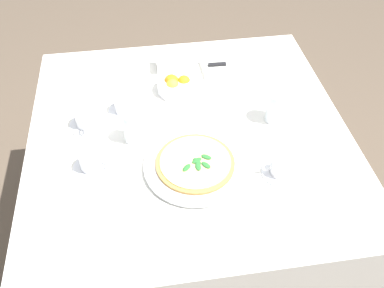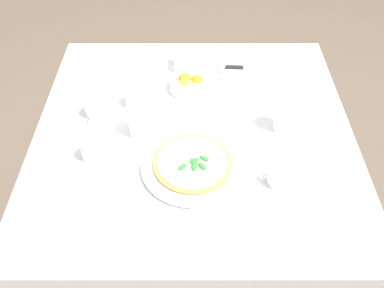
{
  "view_description": "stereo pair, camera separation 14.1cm",
  "coord_description": "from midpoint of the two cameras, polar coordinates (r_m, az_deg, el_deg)",
  "views": [
    {
      "loc": [
        -0.15,
        -1.06,
        1.76
      ],
      "look_at": [
        -0.0,
        -0.09,
        0.75
      ],
      "focal_mm": 38.5,
      "sensor_mm": 36.0,
      "label": 1
    },
    {
      "loc": [
        -0.01,
        -1.07,
        1.76
      ],
      "look_at": [
        -0.0,
        -0.09,
        0.75
      ],
      "focal_mm": 38.5,
      "sensor_mm": 36.0,
      "label": 2
    }
  ],
  "objects": [
    {
      "name": "coffee_cup_right_edge",
      "position": [
        1.55,
        -17.02,
        3.19
      ],
      "size": [
        0.13,
        0.13,
        0.07
      ],
      "color": "white",
      "rests_on": "dining_table"
    },
    {
      "name": "dinner_knife",
      "position": [
        1.76,
        2.83,
        10.93
      ],
      "size": [
        0.2,
        0.03,
        0.01
      ],
      "rotation": [
        0.0,
        0.0,
        -0.04
      ],
      "color": "silver",
      "rests_on": "napkin_folded"
    },
    {
      "name": "pizza",
      "position": [
        1.35,
        -2.54,
        -2.73
      ],
      "size": [
        0.26,
        0.26,
        0.02
      ],
      "color": "#C68E47",
      "rests_on": "pizza_plate"
    },
    {
      "name": "coffee_cup_far_left",
      "position": [
        1.4,
        -16.56,
        -2.51
      ],
      "size": [
        0.13,
        0.13,
        0.07
      ],
      "color": "white",
      "rests_on": "dining_table"
    },
    {
      "name": "water_glass_center_back",
      "position": [
        1.44,
        -11.0,
        1.99
      ],
      "size": [
        0.06,
        0.06,
        0.12
      ],
      "color": "white",
      "rests_on": "dining_table"
    },
    {
      "name": "menu_card",
      "position": [
        1.77,
        -7.17,
        10.96
      ],
      "size": [
        0.01,
        0.09,
        0.06
      ],
      "rotation": [
        0.0,
        0.0,
        1.56
      ],
      "color": "white",
      "rests_on": "dining_table"
    },
    {
      "name": "pizza_plate",
      "position": [
        1.36,
        -2.53,
        -3.11
      ],
      "size": [
        0.34,
        0.34,
        0.02
      ],
      "color": "white",
      "rests_on": "dining_table"
    },
    {
      "name": "dining_table",
      "position": [
        1.58,
        -2.94,
        -1.5
      ],
      "size": [
        1.14,
        1.14,
        0.73
      ],
      "color": "white",
      "rests_on": "ground_plane"
    },
    {
      "name": "napkin_folded",
      "position": [
        1.77,
        2.72,
        10.55
      ],
      "size": [
        0.22,
        0.14,
        0.02
      ],
      "rotation": [
        0.0,
        0.0,
        0.03
      ],
      "color": "white",
      "rests_on": "dining_table"
    },
    {
      "name": "coffee_cup_left_edge",
      "position": [
        1.35,
        9.43,
        -3.44
      ],
      "size": [
        0.13,
        0.13,
        0.06
      ],
      "color": "white",
      "rests_on": "dining_table"
    },
    {
      "name": "water_glass_near_left",
      "position": [
        1.51,
        9.01,
        4.77
      ],
      "size": [
        0.07,
        0.07,
        0.12
      ],
      "color": "white",
      "rests_on": "dining_table"
    },
    {
      "name": "ground_plane",
      "position": [
        2.06,
        -2.31,
        -12.87
      ],
      "size": [
        8.0,
        8.0,
        0.0
      ],
      "primitive_type": "plane",
      "color": "brown"
    },
    {
      "name": "coffee_cup_far_right",
      "position": [
        1.58,
        -11.84,
        5.22
      ],
      "size": [
        0.13,
        0.13,
        0.07
      ],
      "color": "white",
      "rests_on": "dining_table"
    },
    {
      "name": "citrus_bowl",
      "position": [
        1.65,
        -4.71,
        8.03
      ],
      "size": [
        0.15,
        0.15,
        0.07
      ],
      "color": "white",
      "rests_on": "dining_table"
    }
  ]
}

